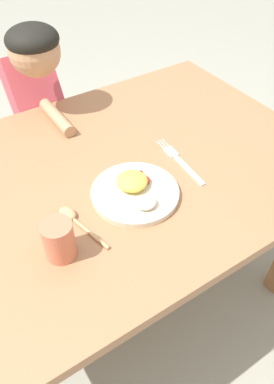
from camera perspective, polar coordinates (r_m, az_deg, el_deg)
ground_plane at (r=1.63m, az=-3.00°, el=-14.67°), size 8.00×8.00×0.00m
dining_table at (r=1.16m, az=-4.08°, el=0.62°), size 1.34×0.91×0.67m
plate at (r=1.02m, az=-0.31°, el=0.26°), size 0.25×0.25×0.05m
fork at (r=1.14m, az=6.76°, el=4.71°), size 0.04×0.24×0.01m
spoon at (r=0.98m, az=-9.89°, el=-4.01°), size 0.07×0.19×0.02m
drinking_cup at (r=0.88m, az=-12.01°, el=-7.29°), size 0.08×0.08×0.10m
person at (r=1.57m, az=-14.55°, el=10.02°), size 0.19×0.45×0.97m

